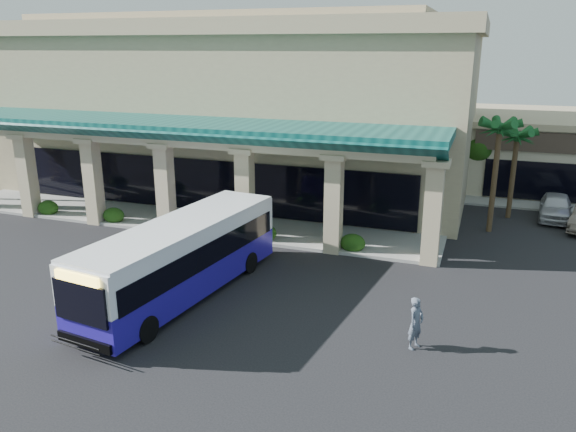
% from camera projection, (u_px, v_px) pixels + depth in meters
% --- Properties ---
extents(ground, '(110.00, 110.00, 0.00)m').
position_uv_depth(ground, '(262.00, 290.00, 22.58)').
color(ground, black).
extents(main_building, '(30.80, 14.80, 11.35)m').
position_uv_depth(main_building, '(241.00, 104.00, 37.93)').
color(main_building, tan).
rests_on(main_building, ground).
extents(arcade, '(30.00, 6.20, 5.70)m').
position_uv_depth(arcade, '(172.00, 172.00, 30.45)').
color(arcade, '#0B4442').
rests_on(arcade, ground).
extents(palm_0, '(2.40, 2.40, 6.60)m').
position_uv_depth(palm_0, '(495.00, 170.00, 28.81)').
color(palm_0, '#144C1F').
rests_on(palm_0, ground).
extents(palm_1, '(2.40, 2.40, 5.80)m').
position_uv_depth(palm_1, '(514.00, 168.00, 31.31)').
color(palm_1, '#144C1F').
rests_on(palm_1, ground).
extents(broadleaf_tree, '(2.60, 2.60, 4.81)m').
position_uv_depth(broadleaf_tree, '(478.00, 158.00, 36.60)').
color(broadleaf_tree, '#193D0E').
rests_on(broadleaf_tree, ground).
extents(transit_bus, '(3.82, 10.96, 3.00)m').
position_uv_depth(transit_bus, '(183.00, 260.00, 21.69)').
color(transit_bus, '#24169E').
rests_on(transit_bus, ground).
extents(pedestrian, '(0.65, 0.76, 1.76)m').
position_uv_depth(pedestrian, '(416.00, 323.00, 18.02)').
color(pedestrian, '#4C5666').
rests_on(pedestrian, ground).
extents(car_silver, '(2.07, 4.34, 1.43)m').
position_uv_depth(car_silver, '(556.00, 207.00, 31.71)').
color(car_silver, silver).
rests_on(car_silver, ground).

